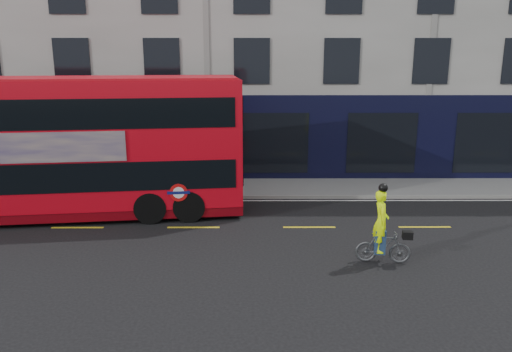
{
  "coord_description": "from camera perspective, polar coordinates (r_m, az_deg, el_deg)",
  "views": [
    {
      "loc": [
        2.09,
        -14.78,
        5.85
      ],
      "look_at": [
        2.16,
        2.19,
        1.66
      ],
      "focal_mm": 35.0,
      "sensor_mm": 36.0,
      "label": 1
    }
  ],
  "objects": [
    {
      "name": "kerb",
      "position": [
        20.71,
        -6.03,
        -2.42
      ],
      "size": [
        60.0,
        0.12,
        0.13
      ],
      "primitive_type": "cube",
      "color": "gray",
      "rests_on": "ground"
    },
    {
      "name": "bus",
      "position": [
        19.17,
        -20.65,
        3.16
      ],
      "size": [
        12.71,
        4.28,
        5.04
      ],
      "rotation": [
        0.0,
        0.0,
        0.12
      ],
      "color": "red",
      "rests_on": "ground"
    },
    {
      "name": "building_terrace",
      "position": [
        27.85,
        -4.76,
        17.21
      ],
      "size": [
        50.0,
        10.07,
        15.0
      ],
      "color": "#B3AFA8",
      "rests_on": "ground"
    },
    {
      "name": "lane_dashes",
      "position": [
        17.42,
        -7.16,
        -5.85
      ],
      "size": [
        58.0,
        0.12,
        0.01
      ],
      "primitive_type": null,
      "color": "gold",
      "rests_on": "ground"
    },
    {
      "name": "pavement",
      "position": [
        22.15,
        -5.65,
        -1.35
      ],
      "size": [
        60.0,
        3.0,
        0.12
      ],
      "primitive_type": "cube",
      "color": "gray",
      "rests_on": "ground"
    },
    {
      "name": "cyclist",
      "position": [
        14.69,
        14.23,
        -6.61
      ],
      "size": [
        1.6,
        0.7,
        2.35
      ],
      "rotation": [
        0.0,
        0.0,
        -0.13
      ],
      "color": "#4E5153",
      "rests_on": "ground"
    },
    {
      "name": "ground",
      "position": [
        16.03,
        -7.79,
        -7.67
      ],
      "size": [
        120.0,
        120.0,
        0.0
      ],
      "primitive_type": "plane",
      "color": "black",
      "rests_on": "ground"
    },
    {
      "name": "road_edge_line",
      "position": [
        20.44,
        -6.11,
        -2.82
      ],
      "size": [
        58.0,
        0.1,
        0.01
      ],
      "primitive_type": "cube",
      "color": "silver",
      "rests_on": "ground"
    }
  ]
}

